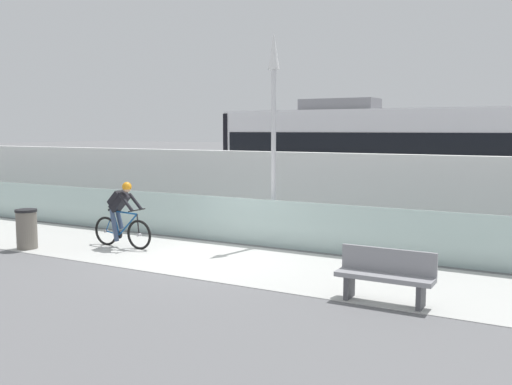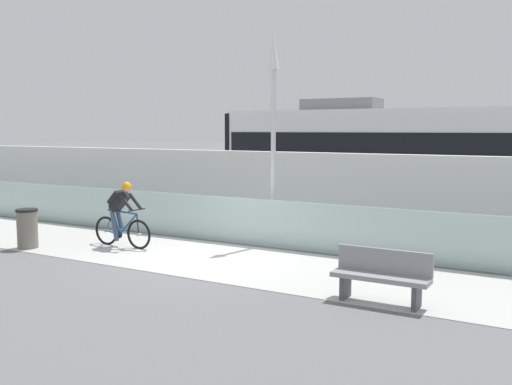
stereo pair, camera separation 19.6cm
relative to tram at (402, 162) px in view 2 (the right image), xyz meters
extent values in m
plane|color=slate|center=(-2.55, -6.85, -1.89)|extent=(200.00, 200.00, 0.00)
cube|color=beige|center=(-2.55, -6.85, -1.89)|extent=(32.00, 3.20, 0.01)
cube|color=#ADC6C1|center=(-2.55, -5.00, -1.32)|extent=(32.00, 0.05, 1.15)
cube|color=silver|center=(-2.55, -3.20, -0.77)|extent=(32.00, 0.36, 2.25)
cube|color=#595654|center=(-2.55, -0.72, -1.89)|extent=(32.00, 0.08, 0.01)
cube|color=#595654|center=(-2.55, 0.72, -1.89)|extent=(32.00, 0.08, 0.01)
cube|color=silver|center=(0.02, 0.00, 0.01)|extent=(11.00, 2.50, 3.10)
cube|color=black|center=(0.02, 0.00, 0.36)|extent=(10.56, 2.54, 1.04)
cube|color=#4C4C51|center=(0.02, 0.00, -1.36)|extent=(10.78, 2.53, 0.28)
cube|color=slate|center=(-1.96, 0.00, 1.74)|extent=(2.40, 1.10, 0.36)
cube|color=#232326|center=(-3.50, 0.00, -1.53)|extent=(1.40, 1.88, 0.20)
cylinder|color=black|center=(-3.50, -0.72, -1.59)|extent=(0.60, 0.10, 0.60)
cylinder|color=black|center=(-3.50, 0.72, -1.59)|extent=(0.60, 0.10, 0.60)
cube|color=black|center=(-5.43, 0.00, 0.01)|extent=(0.16, 2.54, 2.94)
torus|color=black|center=(-4.34, -6.85, -1.53)|extent=(0.72, 0.06, 0.72)
cylinder|color=#99999E|center=(-4.34, -6.85, -1.53)|extent=(0.07, 0.10, 0.07)
torus|color=black|center=(-5.39, -6.85, -1.53)|extent=(0.72, 0.06, 0.72)
cylinder|color=#99999E|center=(-5.39, -6.85, -1.53)|extent=(0.07, 0.10, 0.07)
cylinder|color=#144C8C|center=(-4.68, -6.85, -1.32)|extent=(0.60, 0.04, 0.58)
cylinder|color=#144C8C|center=(-5.06, -6.85, -1.30)|extent=(0.22, 0.04, 0.59)
cylinder|color=#144C8C|center=(-4.77, -6.85, -1.03)|extent=(0.76, 0.04, 0.07)
cylinder|color=#144C8C|center=(-5.18, -6.85, -1.56)|extent=(0.43, 0.03, 0.09)
cylinder|color=#144C8C|center=(-5.27, -6.85, -1.27)|extent=(0.27, 0.02, 0.53)
cylinder|color=black|center=(-4.37, -6.85, -1.29)|extent=(0.08, 0.03, 0.49)
cube|color=black|center=(-5.15, -6.85, -0.99)|extent=(0.24, 0.10, 0.05)
cylinder|color=black|center=(-4.39, -6.85, -0.94)|extent=(0.03, 0.58, 0.03)
cylinder|color=#262628|center=(-4.97, -6.85, -1.59)|extent=(0.18, 0.02, 0.18)
cube|color=black|center=(-4.93, -6.85, -0.78)|extent=(0.50, 0.28, 0.51)
cube|color=black|center=(-5.02, -6.85, -0.69)|extent=(0.38, 0.30, 0.38)
sphere|color=tan|center=(-4.69, -6.85, -0.43)|extent=(0.20, 0.20, 0.20)
sphere|color=orange|center=(-4.69, -6.85, -0.40)|extent=(0.23, 0.23, 0.23)
cylinder|color=black|center=(-4.57, -7.01, -0.77)|extent=(0.41, 0.08, 0.41)
cylinder|color=black|center=(-4.57, -6.69, -0.77)|extent=(0.41, 0.08, 0.41)
cylinder|color=#384766|center=(-5.04, -6.94, -1.35)|extent=(0.25, 0.11, 0.79)
cylinder|color=#384766|center=(-5.04, -6.76, -1.21)|extent=(0.25, 0.11, 0.52)
cylinder|color=gray|center=(-1.86, -4.70, -1.79)|extent=(0.24, 0.24, 0.20)
cylinder|color=silver|center=(-1.86, -4.70, 0.31)|extent=(0.12, 0.12, 4.20)
cone|color=white|center=(-1.86, -4.70, 2.86)|extent=(0.28, 0.28, 0.90)
cylinder|color=slate|center=(-6.74, -8.10, -1.44)|extent=(0.48, 0.48, 0.90)
cylinder|color=black|center=(-6.74, -8.10, -0.96)|extent=(0.51, 0.51, 0.06)
cube|color=gray|center=(2.02, -8.20, -1.44)|extent=(1.60, 0.44, 0.08)
cube|color=gray|center=(2.02, -8.00, -1.20)|extent=(1.60, 0.06, 0.40)
cube|color=#4C4C51|center=(1.42, -8.20, -1.69)|extent=(0.08, 0.36, 0.41)
cube|color=#4C4C51|center=(2.62, -8.20, -1.69)|extent=(0.08, 0.36, 0.41)
camera|label=1|loc=(4.69, -17.27, 0.96)|focal=40.42mm
camera|label=2|loc=(4.86, -17.18, 0.96)|focal=40.42mm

